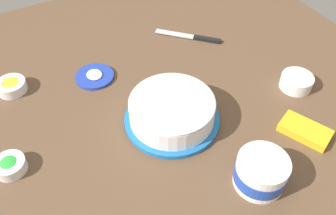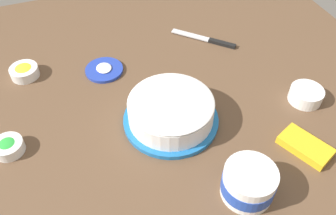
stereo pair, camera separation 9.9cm
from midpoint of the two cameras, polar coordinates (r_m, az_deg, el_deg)
The scene contains 9 objects.
ground_plane at distance 1.02m, azimuth 2.56°, elevation -1.05°, with size 1.54×1.54×0.00m, color brown.
frosted_cake at distance 0.97m, azimuth 3.32°, elevation -0.76°, with size 0.26×0.26×0.09m.
frosting_tub at distance 0.86m, azimuth 15.99°, elevation -11.59°, with size 0.12×0.12×0.08m.
frosting_tub_lid at distance 1.16m, azimuth -7.71°, elevation 5.86°, with size 0.12×0.12×0.02m.
spreading_knife at distance 1.29m, azimuth 8.75°, elevation 10.46°, with size 0.18×0.18×0.01m.
sprinkle_bowl_pink at distance 1.13m, azimuth 23.44°, elevation 1.78°, with size 0.10×0.10×0.04m.
sprinkle_bowl_green at distance 0.99m, azimuth -21.48°, elevation -5.94°, with size 0.08×0.08×0.03m.
sprinkle_bowl_yellow at distance 1.19m, azimuth -19.71°, elevation 5.34°, with size 0.09×0.09×0.04m.
candy_box_lower at distance 1.01m, azimuth 23.64°, elevation -5.80°, with size 0.13×0.07×0.02m, color yellow.
Camera 2 is at (-0.65, 0.24, 0.75)m, focal length 38.38 mm.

